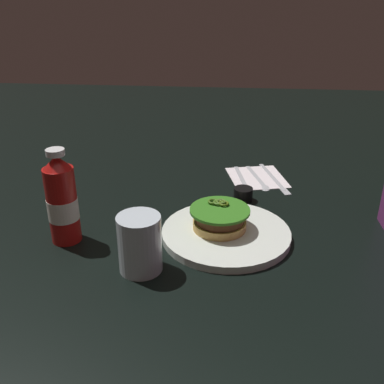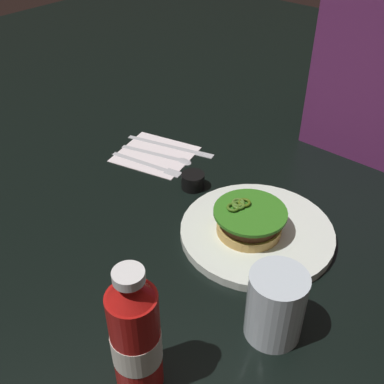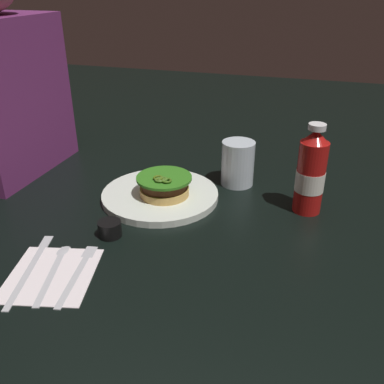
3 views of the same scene
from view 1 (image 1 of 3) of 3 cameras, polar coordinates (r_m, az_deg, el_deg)
ground_plane at (r=0.99m, az=-2.21°, el=-3.99°), size 3.00×3.00×0.00m
dinner_plate at (r=0.94m, az=4.46°, el=-5.43°), size 0.27×0.27×0.02m
burger_sandwich at (r=0.93m, az=3.63°, el=-3.44°), size 0.13×0.13×0.05m
ketchup_bottle at (r=0.92m, az=-16.65°, el=-1.15°), size 0.06×0.06×0.20m
water_glass at (r=0.82m, az=-6.85°, el=-6.72°), size 0.08×0.08×0.11m
condiment_cup at (r=1.10m, az=6.71°, el=-0.28°), size 0.05×0.05×0.03m
napkin at (r=1.24m, az=8.48°, el=1.92°), size 0.19×0.18×0.00m
fork_utensil at (r=1.21m, az=6.67°, el=1.61°), size 0.18×0.05×0.00m
spoon_utensil at (r=1.21m, az=8.92°, el=1.55°), size 0.17×0.06×0.00m
butter_knife at (r=1.23m, az=10.87°, el=1.67°), size 0.21×0.07×0.00m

